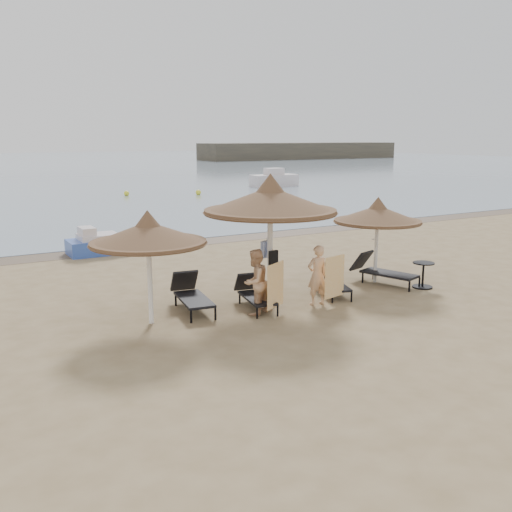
{
  "coord_description": "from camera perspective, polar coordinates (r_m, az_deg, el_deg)",
  "views": [
    {
      "loc": [
        -7.57,
        -11.31,
        4.14
      ],
      "look_at": [
        -0.36,
        1.2,
        1.11
      ],
      "focal_mm": 40.0,
      "sensor_mm": 36.0,
      "label": 1
    }
  ],
  "objects": [
    {
      "name": "bag_dark",
      "position": [
        14.05,
        1.75,
        -0.18
      ],
      "size": [
        0.27,
        0.13,
        0.36
      ],
      "rotation": [
        0.0,
        0.0,
        0.18
      ],
      "color": "black",
      "rests_on": "ground"
    },
    {
      "name": "towel_right",
      "position": [
        14.31,
        7.87,
        -2.07
      ],
      "size": [
        0.74,
        0.2,
        1.06
      ],
      "rotation": [
        0.0,
        0.0,
        0.24
      ],
      "color": "orange",
      "rests_on": "ground"
    },
    {
      "name": "lounger_near_left",
      "position": [
        14.14,
        -0.19,
        -3.74
      ],
      "size": [
        0.86,
        1.79,
        0.77
      ],
      "rotation": [
        0.0,
        0.0,
        -0.18
      ],
      "color": "black",
      "rests_on": "ground"
    },
    {
      "name": "person_right",
      "position": [
        14.26,
        6.16,
        -1.43
      ],
      "size": [
        0.85,
        0.59,
        1.77
      ],
      "primitive_type": "imported",
      "rotation": [
        0.0,
        0.0,
        3.06
      ],
      "color": "#E3B183",
      "rests_on": "ground"
    },
    {
      "name": "lounger_far_left",
      "position": [
        14.02,
        -6.51,
        -3.78
      ],
      "size": [
        0.91,
        1.99,
        0.86
      ],
      "rotation": [
        0.0,
        0.0,
        -0.14
      ],
      "color": "black",
      "rests_on": "ground"
    },
    {
      "name": "buoy_extra",
      "position": [
        41.64,
        -5.79,
        6.34
      ],
      "size": [
        0.39,
        0.39,
        0.39
      ],
      "primitive_type": "sphere",
      "color": "yellow",
      "rests_on": "ground"
    },
    {
      "name": "lounger_far_right",
      "position": [
        16.74,
        12.39,
        -1.38
      ],
      "size": [
        1.21,
        2.06,
        0.88
      ],
      "rotation": [
        0.0,
        0.0,
        0.31
      ],
      "color": "black",
      "rests_on": "ground"
    },
    {
      "name": "palapa_left",
      "position": [
        12.74,
        -10.74,
        2.2
      ],
      "size": [
        2.6,
        2.6,
        2.58
      ],
      "rotation": [
        0.0,
        0.0,
        0.08
      ],
      "color": "white",
      "rests_on": "ground"
    },
    {
      "name": "side_table",
      "position": [
        16.58,
        16.35,
        -1.91
      ],
      "size": [
        0.6,
        0.6,
        0.72
      ],
      "rotation": [
        0.0,
        0.0,
        -0.35
      ],
      "color": "black",
      "rests_on": "ground"
    },
    {
      "name": "person_left",
      "position": [
        13.41,
        -0.09,
        -2.1
      ],
      "size": [
        0.99,
        0.86,
        1.82
      ],
      "primitive_type": "imported",
      "rotation": [
        0.0,
        0.0,
        3.6
      ],
      "color": "#E3B183",
      "rests_on": "ground"
    },
    {
      "name": "palapa_right",
      "position": [
        16.58,
        12.07,
        4.08
      ],
      "size": [
        2.51,
        2.51,
        2.48
      ],
      "rotation": [
        0.0,
        0.0,
        0.39
      ],
      "color": "white",
      "rests_on": "ground"
    },
    {
      "name": "palapa_center",
      "position": [
        13.96,
        1.44,
        5.53
      ],
      "size": [
        3.31,
        3.31,
        3.28
      ],
      "rotation": [
        0.0,
        0.0,
        0.05
      ],
      "color": "white",
      "rests_on": "ground"
    },
    {
      "name": "pedal_boat",
      "position": [
        21.29,
        -15.54,
        1.2
      ],
      "size": [
        2.14,
        1.27,
        1.0
      ],
      "rotation": [
        0.0,
        0.0,
        -0.0
      ],
      "color": "#3254B5",
      "rests_on": "ground"
    },
    {
      "name": "towel_left",
      "position": [
        13.34,
        1.96,
        -2.95
      ],
      "size": [
        0.68,
        0.38,
        1.07
      ],
      "rotation": [
        0.0,
        0.0,
        0.5
      ],
      "color": "orange",
      "rests_on": "ground"
    },
    {
      "name": "bag_patterned",
      "position": [
        14.3,
        1.04,
        0.71
      ],
      "size": [
        0.35,
        0.23,
        0.42
      ],
      "rotation": [
        0.0,
        0.0,
        0.38
      ],
      "color": "white",
      "rests_on": "ground"
    },
    {
      "name": "lounger_near_right",
      "position": [
        15.49,
        7.47,
        -2.46
      ],
      "size": [
        1.08,
        1.8,
        0.77
      ],
      "rotation": [
        0.0,
        0.0,
        -0.33
      ],
      "color": "black",
      "rests_on": "ground"
    },
    {
      "name": "buoy_right",
      "position": [
        40.42,
        2.76,
        6.22
      ],
      "size": [
        0.38,
        0.38,
        0.38
      ],
      "primitive_type": "sphere",
      "color": "yellow",
      "rests_on": "ground"
    },
    {
      "name": "wet_sand_strip",
      "position": [
        22.44,
        -9.71,
        1.04
      ],
      "size": [
        200.0,
        1.6,
        0.01
      ],
      "primitive_type": "cube",
      "color": "brown",
      "rests_on": "ground"
    },
    {
      "name": "buoy_mid",
      "position": [
        41.83,
        -12.82,
        6.12
      ],
      "size": [
        0.37,
        0.37,
        0.37
      ],
      "primitive_type": "sphere",
      "color": "yellow",
      "rests_on": "ground"
    },
    {
      "name": "ground",
      "position": [
        14.23,
        3.69,
        -5.11
      ],
      "size": [
        160.0,
        160.0,
        0.0
      ],
      "primitive_type": "plane",
      "color": "#967F5C",
      "rests_on": "ground"
    }
  ]
}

